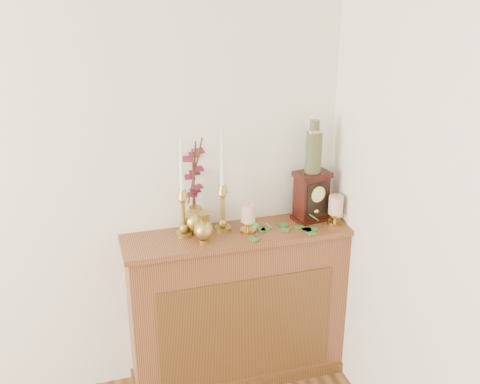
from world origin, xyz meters
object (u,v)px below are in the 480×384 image
object	(u,v)px
candlestick_left	(183,205)
mantel_clock	(312,197)
bud_vase	(204,228)
ceramic_vase	(314,149)
candlestick_center	(222,200)
ginger_jar	(194,187)

from	to	relation	value
candlestick_left	mantel_clock	world-z (taller)	candlestick_left
bud_vase	mantel_clock	xyz separation A→B (m)	(0.64, 0.11, 0.06)
mantel_clock	ceramic_vase	xyz separation A→B (m)	(-0.00, 0.00, 0.27)
candlestick_center	bud_vase	distance (m)	0.20
bud_vase	ceramic_vase	distance (m)	0.73
candlestick_center	mantel_clock	bearing A→B (deg)	-0.27
bud_vase	ceramic_vase	world-z (taller)	ceramic_vase
ginger_jar	ceramic_vase	xyz separation A→B (m)	(0.64, -0.07, 0.17)
candlestick_left	bud_vase	xyz separation A→B (m)	(0.08, -0.11, -0.09)
ceramic_vase	candlestick_center	bearing A→B (deg)	-179.98
mantel_clock	ginger_jar	bearing A→B (deg)	163.28
candlestick_left	ceramic_vase	xyz separation A→B (m)	(0.72, 0.01, 0.24)
bud_vase	ginger_jar	bearing A→B (deg)	91.17
bud_vase	ginger_jar	distance (m)	0.24
candlestick_left	ginger_jar	xyz separation A→B (m)	(0.08, 0.07, 0.06)
ceramic_vase	mantel_clock	bearing A→B (deg)	-79.52
ginger_jar	mantel_clock	world-z (taller)	ginger_jar
candlestick_left	ginger_jar	world-z (taller)	candlestick_left
ginger_jar	ceramic_vase	size ratio (longest dim) A/B	1.84
bud_vase	ceramic_vase	size ratio (longest dim) A/B	0.57
ceramic_vase	candlestick_left	bearing A→B (deg)	-179.50
candlestick_left	ceramic_vase	size ratio (longest dim) A/B	1.85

